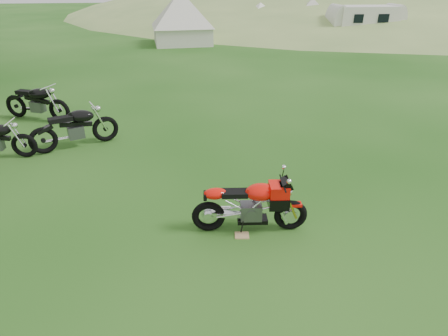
{
  "coord_description": "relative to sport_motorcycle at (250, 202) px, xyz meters",
  "views": [
    {
      "loc": [
        -1.06,
        -5.51,
        3.67
      ],
      "look_at": [
        -0.26,
        0.4,
        0.61
      ],
      "focal_mm": 30.0,
      "sensor_mm": 36.0,
      "label": 1
    }
  ],
  "objects": [
    {
      "name": "hedgerow",
      "position": [
        23.99,
        40.64,
        -0.53
      ],
      "size": [
        36.0,
        1.2,
        8.6
      ],
      "primitive_type": null,
      "color": "black",
      "rests_on": "ground"
    },
    {
      "name": "sport_motorcycle",
      "position": [
        0.0,
        0.0,
        0.0
      ],
      "size": [
        1.79,
        0.62,
        1.05
      ],
      "primitive_type": null,
      "rotation": [
        0.0,
        0.0,
        -0.1
      ],
      "color": "red",
      "rests_on": "ground"
    },
    {
      "name": "tent_right",
      "position": [
        8.69,
        22.08,
        0.7
      ],
      "size": [
        3.36,
        3.36,
        2.46
      ],
      "primitive_type": null,
      "rotation": [
        0.0,
        0.0,
        -0.21
      ],
      "color": "beige",
      "rests_on": "ground"
    },
    {
      "name": "caravan",
      "position": [
        10.84,
        18.44,
        0.53
      ],
      "size": [
        4.58,
        2.13,
        2.12
      ],
      "primitive_type": null,
      "rotation": [
        0.0,
        0.0,
        -0.02
      ],
      "color": "silver",
      "rests_on": "ground"
    },
    {
      "name": "plywood_board",
      "position": [
        -0.15,
        -0.16,
        -0.52
      ],
      "size": [
        0.25,
        0.21,
        0.02
      ],
      "primitive_type": "cube",
      "rotation": [
        0.0,
        0.0,
        -0.13
      ],
      "color": "tan",
      "rests_on": "ground"
    },
    {
      "name": "tent_mid",
      "position": [
        5.3,
        23.18,
        0.6
      ],
      "size": [
        3.24,
        3.24,
        2.25
      ],
      "primitive_type": null,
      "rotation": [
        0.0,
        0.0,
        0.29
      ],
      "color": "white",
      "rests_on": "ground"
    },
    {
      "name": "tent_left",
      "position": [
        -0.4,
        19.08,
        0.89
      ],
      "size": [
        3.48,
        3.48,
        2.82
      ],
      "primitive_type": null,
      "rotation": [
        0.0,
        0.0,
        0.07
      ],
      "color": "silver",
      "rests_on": "ground"
    },
    {
      "name": "vintage_moto_a",
      "position": [
        -3.47,
        3.79,
        -0.0
      ],
      "size": [
        2.0,
        1.21,
        1.04
      ],
      "primitive_type": null,
      "rotation": [
        0.0,
        0.0,
        0.41
      ],
      "color": "black",
      "rests_on": "ground"
    },
    {
      "name": "ground",
      "position": [
        -0.01,
        0.64,
        -0.53
      ],
      "size": [
        120.0,
        120.0,
        0.0
      ],
      "primitive_type": "plane",
      "color": "#17490F",
      "rests_on": "ground"
    },
    {
      "name": "vintage_moto_c",
      "position": [
        -4.96,
        5.95,
        0.01
      ],
      "size": [
        2.06,
        1.25,
        1.08
      ],
      "primitive_type": null,
      "rotation": [
        0.0,
        0.0,
        -0.41
      ],
      "color": "black",
      "rests_on": "ground"
    },
    {
      "name": "hillside",
      "position": [
        23.99,
        40.64,
        -0.53
      ],
      "size": [
        80.0,
        64.0,
        8.0
      ],
      "primitive_type": "ellipsoid",
      "color": "#70914A",
      "rests_on": "ground"
    }
  ]
}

